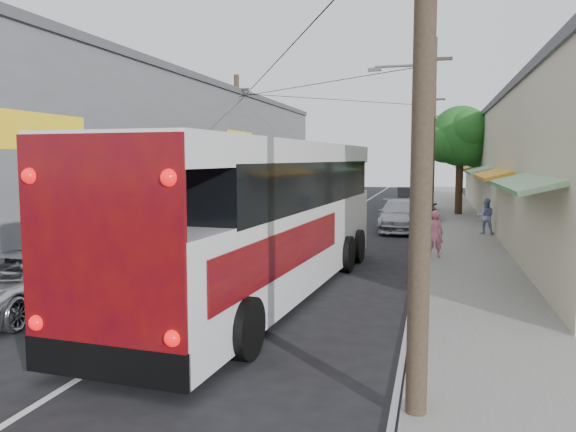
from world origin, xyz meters
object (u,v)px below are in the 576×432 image
at_px(coach_bus, 267,215).
at_px(jeepney, 13,283).
at_px(pedestrian_near, 434,234).
at_px(parked_suv, 400,216).
at_px(pedestrian_far, 486,216).
at_px(parked_car_mid, 420,207).
at_px(parked_car_far, 410,199).

height_order(coach_bus, jeepney, coach_bus).
xyz_separation_m(coach_bus, pedestrian_near, (4.20, 5.80, -1.09)).
distance_m(parked_suv, pedestrian_far, 3.97).
xyz_separation_m(parked_car_mid, pedestrian_near, (0.81, -12.80, 0.18)).
distance_m(jeepney, parked_car_far, 28.49).
relative_size(jeepney, parked_car_far, 1.02).
height_order(parked_car_far, pedestrian_far, pedestrian_far).
bearing_deg(coach_bus, jeepney, -142.89).
relative_size(parked_car_mid, pedestrian_near, 2.72).
bearing_deg(parked_suv, pedestrian_far, -20.56).
height_order(parked_car_far, pedestrian_near, pedestrian_near).
bearing_deg(parked_suv, pedestrian_near, -82.29).
relative_size(coach_bus, pedestrian_far, 8.58).
xyz_separation_m(jeepney, parked_car_mid, (8.40, 21.89, 0.08)).
bearing_deg(coach_bus, pedestrian_near, 57.89).
bearing_deg(parked_car_far, parked_suv, -94.28).
bearing_deg(parked_suv, parked_car_far, 86.02).
height_order(coach_bus, pedestrian_far, coach_bus).
distance_m(parked_car_far, pedestrian_near, 18.45).
xyz_separation_m(coach_bus, pedestrian_far, (6.39, 12.43, -1.09)).
xyz_separation_m(parked_car_far, pedestrian_far, (3.80, -11.74, 0.13)).
height_order(jeepney, parked_car_far, parked_car_far).
relative_size(parked_car_far, pedestrian_near, 2.95).
xyz_separation_m(pedestrian_near, pedestrian_far, (2.19, 6.64, -0.01)).
bearing_deg(parked_car_far, jeepney, -109.75).
relative_size(jeepney, pedestrian_near, 2.99).
distance_m(parked_car_mid, parked_car_far, 5.63).
bearing_deg(pedestrian_near, jeepney, 45.25).
height_order(jeepney, pedestrian_far, pedestrian_far).
xyz_separation_m(parked_suv, parked_car_mid, (0.80, 5.04, 0.02)).
height_order(coach_bus, parked_car_far, coach_bus).
bearing_deg(parked_car_far, parked_car_mid, -86.11).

